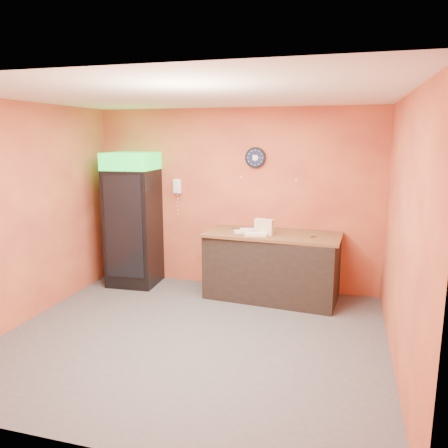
% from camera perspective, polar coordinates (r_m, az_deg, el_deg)
% --- Properties ---
extents(floor, '(4.50, 4.50, 0.00)m').
position_cam_1_polar(floor, '(5.41, -4.10, -14.55)').
color(floor, '#47474C').
rests_on(floor, ground).
extents(back_wall, '(4.50, 0.02, 2.80)m').
position_cam_1_polar(back_wall, '(6.86, 1.39, 3.25)').
color(back_wall, '#E0733F').
rests_on(back_wall, floor).
extents(left_wall, '(0.02, 4.00, 2.80)m').
position_cam_1_polar(left_wall, '(6.11, -24.59, 1.23)').
color(left_wall, '#E0733F').
rests_on(left_wall, floor).
extents(right_wall, '(0.02, 4.00, 2.80)m').
position_cam_1_polar(right_wall, '(4.71, 22.35, -1.29)').
color(right_wall, '#E0733F').
rests_on(right_wall, floor).
extents(ceiling, '(4.50, 4.00, 0.02)m').
position_cam_1_polar(ceiling, '(4.90, -4.58, 16.44)').
color(ceiling, white).
rests_on(ceiling, back_wall).
extents(beverage_cooler, '(0.78, 0.79, 2.12)m').
position_cam_1_polar(beverage_cooler, '(7.11, -11.88, 0.33)').
color(beverage_cooler, black).
rests_on(beverage_cooler, floor).
extents(prep_counter, '(1.96, 1.01, 0.94)m').
position_cam_1_polar(prep_counter, '(6.52, 6.26, -5.60)').
color(prep_counter, black).
rests_on(prep_counter, floor).
extents(wall_clock, '(0.31, 0.06, 0.31)m').
position_cam_1_polar(wall_clock, '(6.69, 4.14, 8.65)').
color(wall_clock, black).
rests_on(wall_clock, back_wall).
extents(wall_phone, '(0.12, 0.11, 0.23)m').
position_cam_1_polar(wall_phone, '(7.07, -6.11, 4.92)').
color(wall_phone, white).
rests_on(wall_phone, back_wall).
extents(butcher_paper, '(2.00, 0.98, 0.04)m').
position_cam_1_polar(butcher_paper, '(6.39, 6.35, -1.38)').
color(butcher_paper, brown).
rests_on(butcher_paper, prep_counter).
extents(sub_roll_stack, '(0.28, 0.15, 0.23)m').
position_cam_1_polar(sub_roll_stack, '(6.26, 5.26, -0.38)').
color(sub_roll_stack, beige).
rests_on(sub_roll_stack, butcher_paper).
extents(wrapped_sandwich_left, '(0.29, 0.21, 0.04)m').
position_cam_1_polar(wrapped_sandwich_left, '(6.37, 2.54, -1.00)').
color(wrapped_sandwich_left, white).
rests_on(wrapped_sandwich_left, butcher_paper).
extents(wrapped_sandwich_mid, '(0.32, 0.16, 0.04)m').
position_cam_1_polar(wrapped_sandwich_mid, '(6.19, 4.18, -1.35)').
color(wrapped_sandwich_mid, white).
rests_on(wrapped_sandwich_mid, butcher_paper).
extents(wrapped_sandwich_right, '(0.29, 0.18, 0.04)m').
position_cam_1_polar(wrapped_sandwich_right, '(6.50, 3.34, -0.76)').
color(wrapped_sandwich_right, white).
rests_on(wrapped_sandwich_right, butcher_paper).
extents(kitchen_tool, '(0.07, 0.07, 0.07)m').
position_cam_1_polar(kitchen_tool, '(6.41, 5.41, -0.83)').
color(kitchen_tool, silver).
rests_on(kitchen_tool, butcher_paper).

